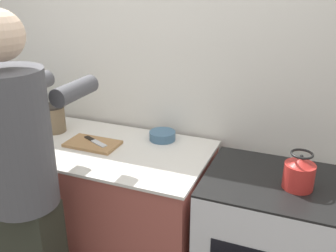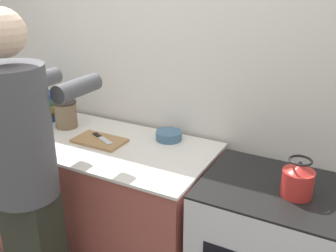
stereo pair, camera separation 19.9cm
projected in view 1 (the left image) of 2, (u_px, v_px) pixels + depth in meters
The scene contains 10 objects.
wall_back at pixel (171, 73), 2.45m from camera, with size 8.00×0.05×2.60m.
counter at pixel (95, 204), 2.54m from camera, with size 1.52×0.72×0.90m.
oven at pixel (268, 251), 2.10m from camera, with size 0.73×0.60×0.91m.
person at pixel (24, 177), 1.85m from camera, with size 0.38×0.62×1.77m.
cutting_board at pixel (93, 144), 2.36m from camera, with size 0.33×0.19×0.02m.
knife at pixel (95, 141), 2.37m from camera, with size 0.21×0.12×0.01m.
kettle at pixel (299, 173), 1.83m from camera, with size 0.15×0.15×0.19m.
bowl_prep at pixel (162, 136), 2.43m from camera, with size 0.17×0.17×0.06m.
canister_jar at pixel (54, 118), 2.54m from camera, with size 0.16×0.16×0.19m.
book_stack at pixel (23, 115), 2.61m from camera, with size 0.25×0.30×0.20m.
Camera 1 is at (0.87, -1.47, 1.90)m, focal length 40.00 mm.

